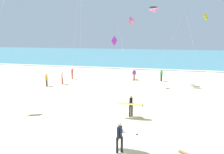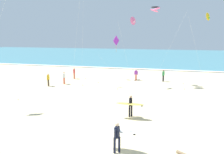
{
  "view_description": "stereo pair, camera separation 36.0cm",
  "coord_description": "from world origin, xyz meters",
  "px_view_note": "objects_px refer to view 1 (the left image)",
  "views": [
    {
      "loc": [
        4.27,
        -13.44,
        6.24
      ],
      "look_at": [
        -0.41,
        5.02,
        2.83
      ],
      "focal_mm": 37.95,
      "sensor_mm": 36.0,
      "label": 1
    },
    {
      "loc": [
        4.62,
        -13.35,
        6.24
      ],
      "look_at": [
        -0.41,
        5.02,
        2.83
      ],
      "focal_mm": 37.95,
      "sensor_mm": 36.0,
      "label": 2
    }
  ],
  "objects_px": {
    "surfer_lead": "(131,104)",
    "kite_delta_rose_close": "(132,21)",
    "bystander_red_top": "(72,73)",
    "kite_delta_golden_near": "(206,17)",
    "bystander_white_top": "(62,78)",
    "bystander_green_top": "(161,75)",
    "kite_diamond_violet_high": "(114,42)",
    "kite_arc_charcoal_distant": "(153,9)",
    "bystander_purple_top": "(134,74)",
    "surfer_trailing": "(121,133)",
    "bystander_yellow_top": "(47,80)"
  },
  "relations": [
    {
      "from": "bystander_green_top",
      "to": "bystander_purple_top",
      "type": "bearing_deg",
      "value": -177.37
    },
    {
      "from": "kite_delta_golden_near",
      "to": "bystander_yellow_top",
      "type": "distance_m",
      "value": 21.11
    },
    {
      "from": "bystander_red_top",
      "to": "bystander_white_top",
      "type": "distance_m",
      "value": 3.75
    },
    {
      "from": "kite_diamond_violet_high",
      "to": "bystander_purple_top",
      "type": "distance_m",
      "value": 5.44
    },
    {
      "from": "kite_arc_charcoal_distant",
      "to": "bystander_red_top",
      "type": "distance_m",
      "value": 14.12
    },
    {
      "from": "kite_delta_golden_near",
      "to": "bystander_white_top",
      "type": "bearing_deg",
      "value": -164.19
    },
    {
      "from": "kite_diamond_violet_high",
      "to": "surfer_lead",
      "type": "bearing_deg",
      "value": -71.7
    },
    {
      "from": "bystander_green_top",
      "to": "bystander_yellow_top",
      "type": "height_order",
      "value": "same"
    },
    {
      "from": "surfer_lead",
      "to": "kite_diamond_violet_high",
      "type": "distance_m",
      "value": 16.86
    },
    {
      "from": "surfer_lead",
      "to": "kite_delta_rose_close",
      "type": "bearing_deg",
      "value": 99.67
    },
    {
      "from": "surfer_trailing",
      "to": "bystander_red_top",
      "type": "xyz_separation_m",
      "value": [
        -11.23,
        19.23,
        -0.23
      ]
    },
    {
      "from": "kite_diamond_violet_high",
      "to": "bystander_yellow_top",
      "type": "distance_m",
      "value": 10.78
    },
    {
      "from": "bystander_white_top",
      "to": "kite_arc_charcoal_distant",
      "type": "bearing_deg",
      "value": 16.83
    },
    {
      "from": "kite_diamond_violet_high",
      "to": "bystander_purple_top",
      "type": "bearing_deg",
      "value": -10.06
    },
    {
      "from": "surfer_lead",
      "to": "surfer_trailing",
      "type": "distance_m",
      "value": 5.46
    },
    {
      "from": "bystander_red_top",
      "to": "kite_diamond_violet_high",
      "type": "bearing_deg",
      "value": 16.64
    },
    {
      "from": "surfer_trailing",
      "to": "bystander_purple_top",
      "type": "bearing_deg",
      "value": 96.91
    },
    {
      "from": "bystander_purple_top",
      "to": "kite_delta_golden_near",
      "type": "bearing_deg",
      "value": -0.05
    },
    {
      "from": "kite_diamond_violet_high",
      "to": "bystander_purple_top",
      "type": "relative_size",
      "value": 3.87
    },
    {
      "from": "bystander_green_top",
      "to": "bystander_purple_top",
      "type": "distance_m",
      "value": 3.7
    },
    {
      "from": "surfer_trailing",
      "to": "kite_delta_golden_near",
      "type": "distance_m",
      "value": 22.58
    },
    {
      "from": "kite_diamond_violet_high",
      "to": "kite_arc_charcoal_distant",
      "type": "bearing_deg",
      "value": -21.03
    },
    {
      "from": "kite_arc_charcoal_distant",
      "to": "bystander_purple_top",
      "type": "bearing_deg",
      "value": 147.52
    },
    {
      "from": "surfer_lead",
      "to": "bystander_red_top",
      "type": "relative_size",
      "value": 1.36
    },
    {
      "from": "bystander_purple_top",
      "to": "bystander_white_top",
      "type": "xyz_separation_m",
      "value": [
        -8.48,
        -4.91,
        0.0
      ]
    },
    {
      "from": "kite_delta_golden_near",
      "to": "kite_diamond_violet_high",
      "type": "relative_size",
      "value": 1.45
    },
    {
      "from": "bystander_white_top",
      "to": "kite_delta_rose_close",
      "type": "bearing_deg",
      "value": 8.31
    },
    {
      "from": "surfer_trailing",
      "to": "bystander_white_top",
      "type": "distance_m",
      "value": 18.97
    },
    {
      "from": "bystander_purple_top",
      "to": "kite_diamond_violet_high",
      "type": "bearing_deg",
      "value": 169.94
    },
    {
      "from": "kite_delta_golden_near",
      "to": "bystander_red_top",
      "type": "distance_m",
      "value": 19.18
    },
    {
      "from": "bystander_yellow_top",
      "to": "bystander_red_top",
      "type": "height_order",
      "value": "same"
    },
    {
      "from": "kite_delta_rose_close",
      "to": "bystander_white_top",
      "type": "xyz_separation_m",
      "value": [
        -8.64,
        -1.26,
        -7.01
      ]
    },
    {
      "from": "surfer_trailing",
      "to": "bystander_green_top",
      "type": "bearing_deg",
      "value": 86.61
    },
    {
      "from": "surfer_lead",
      "to": "kite_delta_golden_near",
      "type": "bearing_deg",
      "value": 65.73
    },
    {
      "from": "bystander_white_top",
      "to": "bystander_green_top",
      "type": "bearing_deg",
      "value": 22.65
    },
    {
      "from": "bystander_green_top",
      "to": "bystander_red_top",
      "type": "bearing_deg",
      "value": -173.85
    },
    {
      "from": "surfer_lead",
      "to": "bystander_red_top",
      "type": "distance_m",
      "value": 17.54
    },
    {
      "from": "kite_delta_golden_near",
      "to": "bystander_red_top",
      "type": "xyz_separation_m",
      "value": [
        -17.58,
        -1.16,
        -7.57
      ]
    },
    {
      "from": "kite_arc_charcoal_distant",
      "to": "bystander_purple_top",
      "type": "relative_size",
      "value": 6.09
    },
    {
      "from": "surfer_lead",
      "to": "bystander_yellow_top",
      "type": "xyz_separation_m",
      "value": [
        -11.83,
        8.35,
        -0.23
      ]
    },
    {
      "from": "bystander_red_top",
      "to": "bystander_white_top",
      "type": "relative_size",
      "value": 1.0
    },
    {
      "from": "surfer_trailing",
      "to": "bystander_yellow_top",
      "type": "height_order",
      "value": "surfer_trailing"
    },
    {
      "from": "surfer_lead",
      "to": "bystander_purple_top",
      "type": "xyz_separation_m",
      "value": [
        -2.09,
        14.95,
        -0.23
      ]
    },
    {
      "from": "surfer_trailing",
      "to": "kite_delta_golden_near",
      "type": "height_order",
      "value": "kite_delta_golden_near"
    },
    {
      "from": "kite_diamond_violet_high",
      "to": "kite_arc_charcoal_distant",
      "type": "relative_size",
      "value": 0.64
    },
    {
      "from": "bystander_green_top",
      "to": "kite_arc_charcoal_distant",
      "type": "bearing_deg",
      "value": -124.25
    },
    {
      "from": "kite_delta_golden_near",
      "to": "kite_arc_charcoal_distant",
      "type": "bearing_deg",
      "value": -165.99
    },
    {
      "from": "kite_delta_rose_close",
      "to": "bystander_green_top",
      "type": "height_order",
      "value": "kite_delta_rose_close"
    },
    {
      "from": "surfer_trailing",
      "to": "bystander_green_top",
      "type": "distance_m",
      "value": 20.61
    },
    {
      "from": "surfer_lead",
      "to": "bystander_yellow_top",
      "type": "distance_m",
      "value": 14.48
    }
  ]
}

